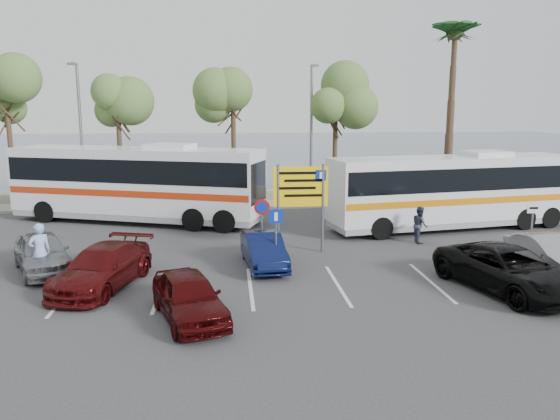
{
  "coord_description": "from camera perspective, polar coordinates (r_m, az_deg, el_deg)",
  "views": [
    {
      "loc": [
        -1.87,
        -18.05,
        5.83
      ],
      "look_at": [
        0.16,
        3.0,
        1.81
      ],
      "focal_mm": 35.0,
      "sensor_mm": 36.0,
      "label": 1
    }
  ],
  "objects": [
    {
      "name": "tree_right",
      "position": [
        32.68,
        5.85,
        11.31
      ],
      "size": [
        3.2,
        3.2,
        7.4
      ],
      "color": "#382619",
      "rests_on": "kerb_strip"
    },
    {
      "name": "ground",
      "position": [
        19.06,
        0.4,
        -7.04
      ],
      "size": [
        120.0,
        120.0,
        0.0
      ],
      "primitive_type": "plane",
      "color": "#363639",
      "rests_on": "ground"
    },
    {
      "name": "kerb_strip",
      "position": [
        32.62,
        -2.13,
        0.6
      ],
      "size": [
        44.0,
        2.4,
        0.15
      ],
      "primitive_type": "cube",
      "color": "gray",
      "rests_on": "ground"
    },
    {
      "name": "sea",
      "position": [
        78.29,
        -4.14,
        6.48
      ],
      "size": [
        140.0,
        140.0,
        0.0
      ],
      "primitive_type": "plane",
      "color": "#3E5063",
      "rests_on": "ground"
    },
    {
      "name": "pedestrian_far",
      "position": [
        24.37,
        14.41,
        -1.49
      ],
      "size": [
        0.64,
        0.8,
        1.59
      ],
      "primitive_type": "imported",
      "rotation": [
        0.0,
        0.0,
        1.52
      ],
      "color": "#32364B",
      "rests_on": "ground"
    },
    {
      "name": "car_silver_b",
      "position": [
        21.49,
        26.42,
        -4.27
      ],
      "size": [
        1.5,
        4.11,
        1.35
      ],
      "primitive_type": "imported",
      "rotation": [
        0.0,
        0.0,
        0.02
      ],
      "color": "gray",
      "rests_on": "ground"
    },
    {
      "name": "street_lamp_right",
      "position": [
        31.97,
        3.3,
        8.55
      ],
      "size": [
        0.45,
        1.15,
        8.01
      ],
      "color": "slate",
      "rests_on": "kerb_strip"
    },
    {
      "name": "car_silver_a",
      "position": [
        21.28,
        -23.58,
        -4.11
      ],
      "size": [
        3.27,
        4.41,
        1.4
      ],
      "primitive_type": "imported",
      "rotation": [
        0.0,
        0.0,
        0.45
      ],
      "color": "gray",
      "rests_on": "ground"
    },
    {
      "name": "coach_bus_left",
      "position": [
        28.63,
        -14.77,
        2.46
      ],
      "size": [
        13.1,
        6.94,
        4.03
      ],
      "color": "silver",
      "rests_on": "ground"
    },
    {
      "name": "suv_black",
      "position": [
        18.94,
        22.8,
        -5.76
      ],
      "size": [
        3.75,
        5.62,
        1.43
      ],
      "primitive_type": "imported",
      "rotation": [
        0.0,
        0.0,
        0.29
      ],
      "color": "black",
      "rests_on": "ground"
    },
    {
      "name": "palm_tree",
      "position": [
        34.96,
        17.82,
        16.91
      ],
      "size": [
        4.8,
        4.8,
        11.2
      ],
      "color": "#382619",
      "rests_on": "kerb_strip"
    },
    {
      "name": "seawall",
      "position": [
        34.55,
        -2.33,
        1.55
      ],
      "size": [
        48.0,
        0.8,
        0.6
      ],
      "primitive_type": "cube",
      "color": "#9D947D",
      "rests_on": "ground"
    },
    {
      "name": "car_red",
      "position": [
        15.48,
        -9.48,
        -8.9
      ],
      "size": [
        2.67,
        4.15,
        1.31
      ],
      "primitive_type": "imported",
      "rotation": [
        0.0,
        0.0,
        0.32
      ],
      "color": "#3F0909",
      "rests_on": "ground"
    },
    {
      "name": "street_lamp_left",
      "position": [
        32.62,
        -20.13,
        7.96
      ],
      "size": [
        0.45,
        1.15,
        8.01
      ],
      "color": "slate",
      "rests_on": "kerb_strip"
    },
    {
      "name": "sign_parking",
      "position": [
        19.41,
        -0.43,
        -2.21
      ],
      "size": [
        0.5,
        0.07,
        2.25
      ],
      "color": "slate",
      "rests_on": "ground"
    },
    {
      "name": "tree_left",
      "position": [
        32.63,
        -16.62,
        10.64
      ],
      "size": [
        3.2,
        3.2,
        7.2
      ],
      "color": "#382619",
      "rests_on": "kerb_strip"
    },
    {
      "name": "car_blue",
      "position": [
        20.14,
        -1.7,
        -4.23
      ],
      "size": [
        1.67,
        3.87,
        1.24
      ],
      "primitive_type": "imported",
      "rotation": [
        0.0,
        0.0,
        0.1
      ],
      "color": "#0E1745",
      "rests_on": "ground"
    },
    {
      "name": "sign_no_stop",
      "position": [
        20.91,
        -1.9,
        -0.98
      ],
      "size": [
        0.6,
        0.08,
        2.35
      ],
      "color": "slate",
      "rests_on": "ground"
    },
    {
      "name": "sign_taxi",
      "position": [
        23.18,
        24.85,
        -1.2
      ],
      "size": [
        0.5,
        0.07,
        2.2
      ],
      "color": "slate",
      "rests_on": "ground"
    },
    {
      "name": "tree_mid",
      "position": [
        32.06,
        -4.95,
        12.21
      ],
      "size": [
        3.2,
        3.2,
        8.0
      ],
      "color": "#382619",
      "rests_on": "kerb_strip"
    },
    {
      "name": "tree_far_left",
      "position": [
        34.27,
        -26.71,
        10.48
      ],
      "size": [
        3.2,
        3.2,
        7.6
      ],
      "color": "#382619",
      "rests_on": "kerb_strip"
    },
    {
      "name": "coach_bus_right",
      "position": [
        27.42,
        17.47,
        1.67
      ],
      "size": [
        12.22,
        4.56,
        3.73
      ],
      "color": "silver",
      "rests_on": "ground"
    },
    {
      "name": "direction_sign",
      "position": [
        21.71,
        2.18,
        1.75
      ],
      "size": [
        2.2,
        0.12,
        3.6
      ],
      "color": "slate",
      "rests_on": "ground"
    },
    {
      "name": "pedestrian_near",
      "position": [
        20.26,
        -23.79,
        -4.0
      ],
      "size": [
        0.86,
        0.79,
        1.97
      ],
      "primitive_type": "imported",
      "rotation": [
        0.0,
        0.0,
        3.72
      ],
      "color": "#98B4DD",
      "rests_on": "ground"
    },
    {
      "name": "lane_markings",
      "position": [
        18.03,
        -2.91,
        -8.1
      ],
      "size": [
        12.02,
        4.2,
        0.01
      ],
      "primitive_type": null,
      "color": "silver",
      "rests_on": "ground"
    },
    {
      "name": "car_maroon",
      "position": [
        18.75,
        -18.09,
        -5.73
      ],
      "size": [
        3.13,
        5.02,
        1.36
      ],
      "primitive_type": "imported",
      "rotation": [
        0.0,
        0.0,
        -0.28
      ],
      "color": "#520D0F",
      "rests_on": "ground"
    }
  ]
}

